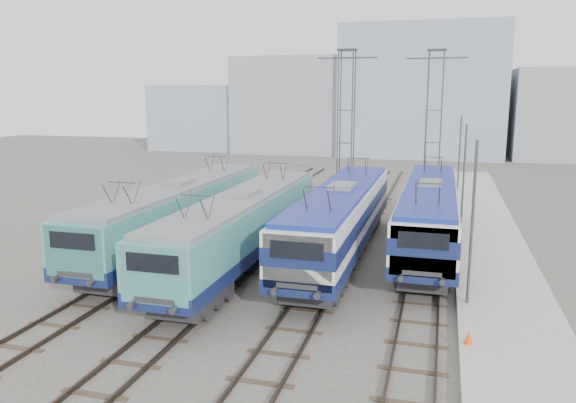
# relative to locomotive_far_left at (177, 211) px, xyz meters

# --- Properties ---
(ground) EXTENTS (160.00, 160.00, 0.00)m
(ground) POSITION_rel_locomotive_far_left_xyz_m (6.75, -6.63, -2.34)
(ground) COLOR #514C47
(platform) EXTENTS (4.00, 70.00, 0.30)m
(platform) POSITION_rel_locomotive_far_left_xyz_m (16.95, 1.37, -2.19)
(platform) COLOR #9E9E99
(platform) RESTS_ON ground
(locomotive_far_left) EXTENTS (2.98, 18.81, 3.54)m
(locomotive_far_left) POSITION_rel_locomotive_far_left_xyz_m (0.00, 0.00, 0.00)
(locomotive_far_left) COLOR #121C47
(locomotive_far_left) RESTS_ON ground
(locomotive_center_left) EXTENTS (2.93, 18.52, 3.49)m
(locomotive_center_left) POSITION_rel_locomotive_far_left_xyz_m (4.50, -1.85, -0.03)
(locomotive_center_left) COLOR #121C47
(locomotive_center_left) RESTS_ON ground
(locomotive_center_right) EXTENTS (2.99, 18.91, 3.55)m
(locomotive_center_right) POSITION_rel_locomotive_far_left_xyz_m (9.00, 1.10, 0.07)
(locomotive_center_right) COLOR #121C47
(locomotive_center_right) RESTS_ON ground
(locomotive_far_right) EXTENTS (2.93, 18.56, 3.49)m
(locomotive_far_right) POSITION_rel_locomotive_far_left_xyz_m (13.50, 3.85, 0.03)
(locomotive_far_right) COLOR #121C47
(locomotive_far_right) RESTS_ON ground
(catenary_tower_west) EXTENTS (4.50, 1.20, 12.00)m
(catenary_tower_west) POSITION_rel_locomotive_far_left_xyz_m (6.75, 15.37, 4.31)
(catenary_tower_west) COLOR #3F4247
(catenary_tower_west) RESTS_ON ground
(catenary_tower_east) EXTENTS (4.50, 1.20, 12.00)m
(catenary_tower_east) POSITION_rel_locomotive_far_left_xyz_m (13.25, 17.37, 4.31)
(catenary_tower_east) COLOR #3F4247
(catenary_tower_east) RESTS_ON ground
(mast_front) EXTENTS (0.12, 0.12, 7.00)m
(mast_front) POSITION_rel_locomotive_far_left_xyz_m (15.35, -4.63, 1.16)
(mast_front) COLOR #3F4247
(mast_front) RESTS_ON ground
(mast_mid) EXTENTS (0.12, 0.12, 7.00)m
(mast_mid) POSITION_rel_locomotive_far_left_xyz_m (15.35, 7.37, 1.16)
(mast_mid) COLOR #3F4247
(mast_mid) RESTS_ON ground
(mast_rear) EXTENTS (0.12, 0.12, 7.00)m
(mast_rear) POSITION_rel_locomotive_far_left_xyz_m (15.35, 19.37, 1.16)
(mast_rear) COLOR #3F4247
(mast_rear) RESTS_ON ground
(safety_cone) EXTENTS (0.31, 0.31, 0.50)m
(safety_cone) POSITION_rel_locomotive_far_left_xyz_m (15.25, -8.73, -1.79)
(safety_cone) COLOR #F54813
(safety_cone) RESTS_ON platform
(building_west) EXTENTS (18.00, 12.00, 14.00)m
(building_west) POSITION_rel_locomotive_far_left_xyz_m (-7.25, 55.37, 4.66)
(building_west) COLOR gray
(building_west) RESTS_ON ground
(building_center) EXTENTS (22.00, 14.00, 18.00)m
(building_center) POSITION_rel_locomotive_far_left_xyz_m (10.75, 55.37, 6.66)
(building_center) COLOR #8A96A9
(building_center) RESTS_ON ground
(building_east) EXTENTS (16.00, 12.00, 12.00)m
(building_east) POSITION_rel_locomotive_far_left_xyz_m (30.75, 55.37, 3.66)
(building_east) COLOR gray
(building_east) RESTS_ON ground
(building_far_west) EXTENTS (14.00, 10.00, 10.00)m
(building_far_west) POSITION_rel_locomotive_far_left_xyz_m (-23.25, 55.37, 2.66)
(building_far_west) COLOR #8A96A9
(building_far_west) RESTS_ON ground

